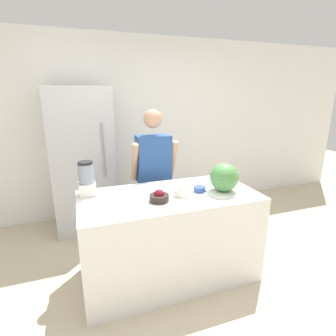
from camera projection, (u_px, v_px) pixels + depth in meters
ground_plane at (184, 302)px, 2.35m from camera, size 14.00×14.00×0.00m
wall_back at (131, 128)px, 3.93m from camera, size 8.00×0.06×2.60m
counter_island at (169, 236)px, 2.60m from camera, size 1.68×0.81×0.88m
refrigerator at (83, 161)px, 3.46m from camera, size 0.78×0.69×1.89m
person at (154, 177)px, 3.13m from camera, size 0.53×0.26×1.63m
cutting_board at (226, 191)px, 2.54m from camera, size 0.38×0.28×0.01m
watermelon at (224, 177)px, 2.49m from camera, size 0.27×0.27×0.27m
bowl_cherries at (159, 197)px, 2.31m from camera, size 0.17×0.17×0.11m
bowl_cream at (182, 192)px, 2.44m from camera, size 0.16×0.16×0.11m
bowl_small_blue at (199, 189)px, 2.54m from camera, size 0.11×0.11×0.05m
blender at (87, 179)px, 2.42m from camera, size 0.15×0.15×0.33m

